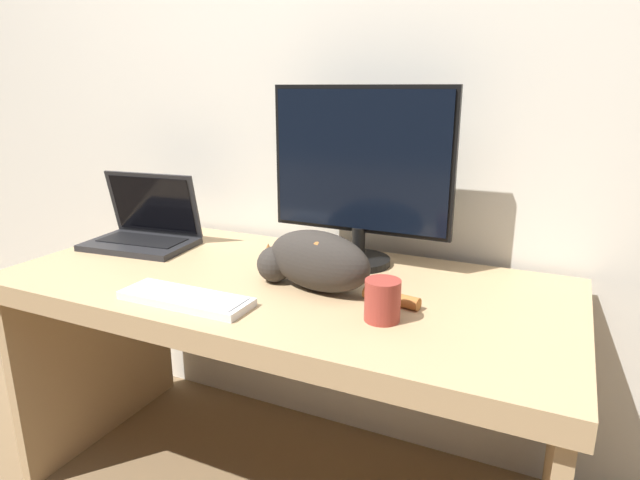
{
  "coord_description": "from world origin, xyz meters",
  "views": [
    {
      "loc": [
        0.7,
        -0.86,
        1.22
      ],
      "look_at": [
        0.14,
        0.33,
        0.85
      ],
      "focal_mm": 30.0,
      "sensor_mm": 36.0,
      "label": 1
    }
  ],
  "objects_px": {
    "laptop": "(144,231)",
    "external_keyboard": "(186,298)",
    "cat": "(315,260)",
    "monitor": "(360,173)",
    "coffee_mug": "(383,300)"
  },
  "relations": [
    {
      "from": "laptop",
      "to": "cat",
      "type": "relative_size",
      "value": 0.79
    },
    {
      "from": "monitor",
      "to": "laptop",
      "type": "xyz_separation_m",
      "value": [
        -0.73,
        -0.12,
        -0.23
      ]
    },
    {
      "from": "cat",
      "to": "coffee_mug",
      "type": "distance_m",
      "value": 0.25
    },
    {
      "from": "external_keyboard",
      "to": "coffee_mug",
      "type": "height_order",
      "value": "coffee_mug"
    },
    {
      "from": "monitor",
      "to": "cat",
      "type": "relative_size",
      "value": 1.18
    },
    {
      "from": "cat",
      "to": "monitor",
      "type": "bearing_deg",
      "value": 93.19
    },
    {
      "from": "laptop",
      "to": "external_keyboard",
      "type": "xyz_separation_m",
      "value": [
        0.45,
        -0.35,
        -0.04
      ]
    },
    {
      "from": "external_keyboard",
      "to": "cat",
      "type": "bearing_deg",
      "value": 41.15
    },
    {
      "from": "monitor",
      "to": "external_keyboard",
      "type": "distance_m",
      "value": 0.6
    },
    {
      "from": "external_keyboard",
      "to": "cat",
      "type": "distance_m",
      "value": 0.34
    },
    {
      "from": "monitor",
      "to": "coffee_mug",
      "type": "xyz_separation_m",
      "value": [
        0.2,
        -0.36,
        -0.23
      ]
    },
    {
      "from": "monitor",
      "to": "cat",
      "type": "distance_m",
      "value": 0.31
    },
    {
      "from": "monitor",
      "to": "external_keyboard",
      "type": "height_order",
      "value": "monitor"
    },
    {
      "from": "cat",
      "to": "laptop",
      "type": "bearing_deg",
      "value": 179.76
    },
    {
      "from": "cat",
      "to": "coffee_mug",
      "type": "bearing_deg",
      "value": -16.49
    }
  ]
}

